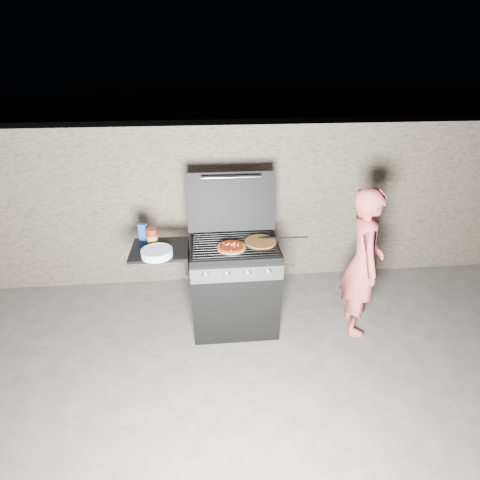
{
  "coord_description": "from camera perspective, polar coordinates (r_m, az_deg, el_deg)",
  "views": [
    {
      "loc": [
        -0.23,
        -2.98,
        2.48
      ],
      "look_at": [
        0.05,
        0.0,
        0.95
      ],
      "focal_mm": 28.0,
      "sensor_mm": 36.0,
      "label": 1
    }
  ],
  "objects": [
    {
      "name": "gas_grill",
      "position": [
        3.6,
        -4.8,
        -7.24
      ],
      "size": [
        1.34,
        0.79,
        0.91
      ],
      "primitive_type": null,
      "color": "black",
      "rests_on": "ground"
    },
    {
      "name": "sauce_jar",
      "position": [
        3.45,
        -13.26,
        0.56
      ],
      "size": [
        0.1,
        0.1,
        0.15
      ],
      "primitive_type": "cylinder",
      "rotation": [
        0.0,
        0.0,
        -0.02
      ],
      "color": "maroon",
      "rests_on": "gas_grill"
    },
    {
      "name": "tongs",
      "position": [
        3.4,
        6.09,
        0.45
      ],
      "size": [
        0.47,
        0.21,
        0.1
      ],
      "primitive_type": "cylinder",
      "rotation": [
        0.0,
        1.4,
        -0.4
      ],
      "color": "black",
      "rests_on": "gas_grill"
    },
    {
      "name": "plate_stack",
      "position": [
        3.26,
        -12.55,
        -1.91
      ],
      "size": [
        0.33,
        0.33,
        0.06
      ],
      "primitive_type": "cylinder",
      "rotation": [
        0.0,
        0.0,
        0.28
      ],
      "color": "white",
      "rests_on": "gas_grill"
    },
    {
      "name": "person",
      "position": [
        3.63,
        18.22,
        -3.33
      ],
      "size": [
        0.43,
        0.58,
        1.45
      ],
      "primitive_type": "imported",
      "rotation": [
        0.0,
        0.0,
        1.4
      ],
      "color": "#D05153",
      "rests_on": "ground"
    },
    {
      "name": "pizza_topped",
      "position": [
        3.3,
        -1.31,
        -1.02
      ],
      "size": [
        0.33,
        0.33,
        0.03
      ],
      "primitive_type": null,
      "rotation": [
        0.0,
        0.0,
        -0.36
      ],
      "color": "tan",
      "rests_on": "gas_grill"
    },
    {
      "name": "blue_carton",
      "position": [
        3.55,
        -14.55,
        1.19
      ],
      "size": [
        0.08,
        0.07,
        0.16
      ],
      "primitive_type": "cube",
      "rotation": [
        0.0,
        0.0,
        -0.38
      ],
      "color": "#1746AF",
      "rests_on": "gas_grill"
    },
    {
      "name": "stone_wall",
      "position": [
        4.33,
        -1.98,
        5.69
      ],
      "size": [
        8.0,
        0.35,
        1.8
      ],
      "primitive_type": "cube",
      "color": "#7D6B58",
      "rests_on": "ground"
    },
    {
      "name": "pizza_plain",
      "position": [
        3.4,
        3.15,
        -0.25
      ],
      "size": [
        0.37,
        0.37,
        0.02
      ],
      "primitive_type": "cylinder",
      "rotation": [
        0.0,
        0.0,
        0.4
      ],
      "color": "#B16D38",
      "rests_on": "gas_grill"
    },
    {
      "name": "ground",
      "position": [
        3.88,
        -0.75,
        -12.63
      ],
      "size": [
        50.0,
        50.0,
        0.0
      ],
      "primitive_type": "plane",
      "color": "#4E4D4B"
    }
  ]
}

